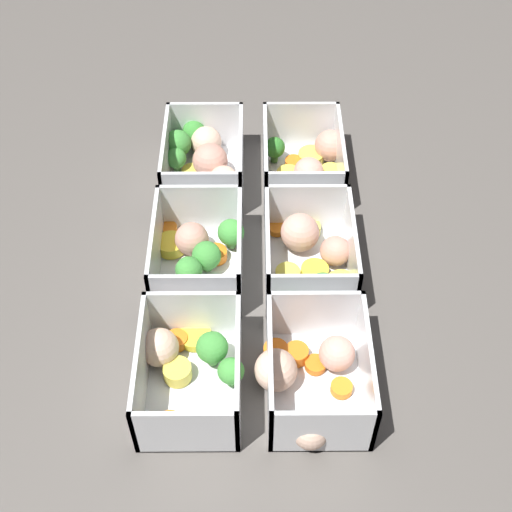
{
  "coord_description": "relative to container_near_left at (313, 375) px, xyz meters",
  "views": [
    {
      "loc": [
        -0.59,
        0.0,
        0.69
      ],
      "look_at": [
        0.0,
        0.0,
        0.03
      ],
      "focal_mm": 50.0,
      "sensor_mm": 36.0,
      "label": 1
    }
  ],
  "objects": [
    {
      "name": "container_far_right",
      "position": [
        0.35,
        0.13,
        0.0
      ],
      "size": [
        0.16,
        0.11,
        0.08
      ],
      "color": "white",
      "rests_on": "ground_plane"
    },
    {
      "name": "container_far_center",
      "position": [
        0.17,
        0.13,
        0.0
      ],
      "size": [
        0.17,
        0.12,
        0.08
      ],
      "color": "white",
      "rests_on": "ground_plane"
    },
    {
      "name": "ground_plane",
      "position": [
        0.17,
        0.06,
        -0.03
      ],
      "size": [
        4.0,
        4.0,
        0.0
      ],
      "primitive_type": "plane",
      "color": "#56514C"
    },
    {
      "name": "container_near_center",
      "position": [
        0.17,
        -0.01,
        0.0
      ],
      "size": [
        0.17,
        0.12,
        0.08
      ],
      "color": "white",
      "rests_on": "ground_plane"
    },
    {
      "name": "container_near_left",
      "position": [
        0.0,
        0.0,
        0.0
      ],
      "size": [
        0.17,
        0.13,
        0.08
      ],
      "color": "white",
      "rests_on": "ground_plane"
    },
    {
      "name": "container_near_right",
      "position": [
        0.35,
        -0.02,
        -0.0
      ],
      "size": [
        0.15,
        0.13,
        0.08
      ],
      "color": "white",
      "rests_on": "ground_plane"
    },
    {
      "name": "container_far_left",
      "position": [
        0.01,
        0.13,
        0.0
      ],
      "size": [
        0.16,
        0.12,
        0.08
      ],
      "color": "white",
      "rests_on": "ground_plane"
    }
  ]
}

